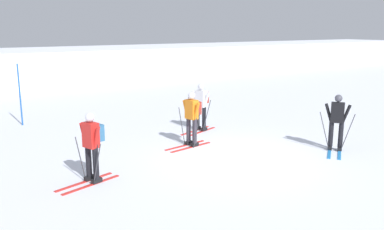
{
  "coord_description": "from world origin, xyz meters",
  "views": [
    {
      "loc": [
        -7.26,
        -8.28,
        3.64
      ],
      "look_at": [
        -0.1,
        2.23,
        0.9
      ],
      "focal_mm": 37.96,
      "sensor_mm": 36.0,
      "label": 1
    }
  ],
  "objects_px": {
    "skier_white": "(201,105)",
    "skier_orange": "(192,116)",
    "skier_black": "(337,121)",
    "skier_red": "(92,144)",
    "trail_marker_pole": "(20,95)"
  },
  "relations": [
    {
      "from": "skier_white",
      "to": "skier_orange",
      "type": "bearing_deg",
      "value": -133.98
    },
    {
      "from": "skier_orange",
      "to": "skier_red",
      "type": "xyz_separation_m",
      "value": [
        -3.69,
        -1.2,
        -0.0
      ]
    },
    {
      "from": "skier_white",
      "to": "skier_black",
      "type": "relative_size",
      "value": 1.0
    },
    {
      "from": "skier_white",
      "to": "trail_marker_pole",
      "type": "xyz_separation_m",
      "value": [
        -5.16,
        4.52,
        0.22
      ]
    },
    {
      "from": "skier_white",
      "to": "trail_marker_pole",
      "type": "height_order",
      "value": "trail_marker_pole"
    },
    {
      "from": "skier_black",
      "to": "trail_marker_pole",
      "type": "bearing_deg",
      "value": 128.93
    },
    {
      "from": "skier_red",
      "to": "skier_orange",
      "type": "bearing_deg",
      "value": 18.0
    },
    {
      "from": "skier_white",
      "to": "skier_red",
      "type": "relative_size",
      "value": 1.0
    },
    {
      "from": "skier_red",
      "to": "trail_marker_pole",
      "type": "distance_m",
      "value": 7.13
    },
    {
      "from": "skier_red",
      "to": "trail_marker_pole",
      "type": "xyz_separation_m",
      "value": [
        -0.11,
        7.13,
        0.22
      ]
    },
    {
      "from": "skier_black",
      "to": "trail_marker_pole",
      "type": "xyz_separation_m",
      "value": [
        -7.1,
        8.78,
        0.25
      ]
    },
    {
      "from": "skier_black",
      "to": "skier_red",
      "type": "xyz_separation_m",
      "value": [
        -6.99,
        1.66,
        0.04
      ]
    },
    {
      "from": "skier_white",
      "to": "skier_orange",
      "type": "relative_size",
      "value": 1.0
    },
    {
      "from": "skier_orange",
      "to": "skier_white",
      "type": "bearing_deg",
      "value": 46.02
    },
    {
      "from": "skier_white",
      "to": "skier_red",
      "type": "distance_m",
      "value": 5.68
    }
  ]
}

